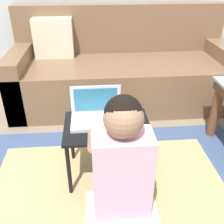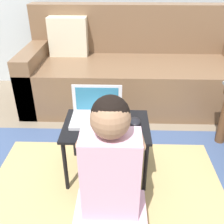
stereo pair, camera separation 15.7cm
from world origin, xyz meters
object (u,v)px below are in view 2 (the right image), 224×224
object	(u,v)px
couch	(134,71)
laptop_desk	(106,132)
computer_mouse	(135,122)
person_seated	(111,177)
laptop	(97,115)

from	to	relation	value
couch	laptop_desk	xyz separation A→B (m)	(-0.21, -1.08, 0.03)
computer_mouse	person_seated	distance (m)	0.45
laptop_desk	person_seated	world-z (taller)	person_seated
laptop_desk	computer_mouse	xyz separation A→B (m)	(0.17, 0.02, 0.06)
laptop	computer_mouse	world-z (taller)	laptop
laptop	person_seated	xyz separation A→B (m)	(0.10, -0.46, -0.06)
laptop	couch	bearing A→B (deg)	75.20
laptop_desk	computer_mouse	bearing A→B (deg)	5.09
couch	laptop_desk	distance (m)	1.10
laptop_desk	couch	bearing A→B (deg)	78.93
person_seated	couch	bearing A→B (deg)	83.44
laptop	computer_mouse	distance (m)	0.24
couch	laptop	bearing A→B (deg)	-104.80
person_seated	laptop_desk	bearing A→B (deg)	95.65
person_seated	laptop	bearing A→B (deg)	102.47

